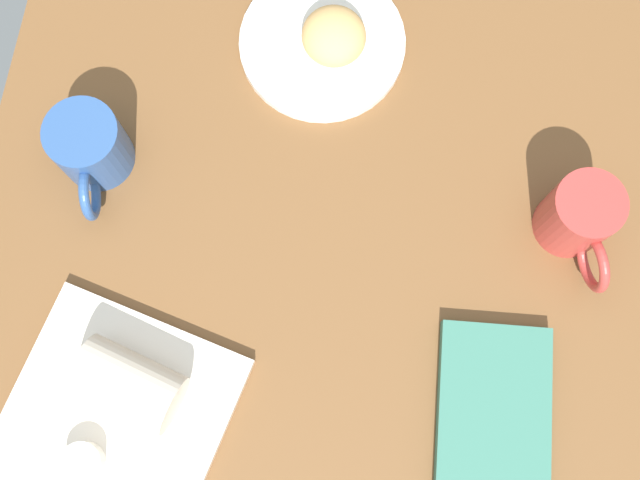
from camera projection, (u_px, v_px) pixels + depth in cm
name	position (u px, v px, depth cm)	size (l,w,h in cm)	color
dining_table	(325.00, 273.00, 102.15)	(110.00, 90.00, 4.00)	brown
round_plate	(322.00, 43.00, 106.46)	(21.77, 21.77, 1.40)	white
scone_pastry	(334.00, 36.00, 102.99)	(8.34, 8.22, 5.38)	#DEAA64
square_plate	(115.00, 419.00, 95.30)	(24.94, 24.94, 1.60)	silver
sauce_cup	(82.00, 462.00, 92.03)	(4.67, 4.67, 2.66)	silver
breakfast_wrap	(128.00, 384.00, 91.95)	(7.08, 7.08, 11.86)	beige
book_stack	(494.00, 414.00, 95.20)	(21.89, 14.64, 2.09)	#387260
coffee_mug	(90.00, 148.00, 98.79)	(13.88, 9.00, 9.40)	#2D518C
second_mug	(580.00, 218.00, 96.25)	(13.39, 8.40, 10.39)	#B23833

